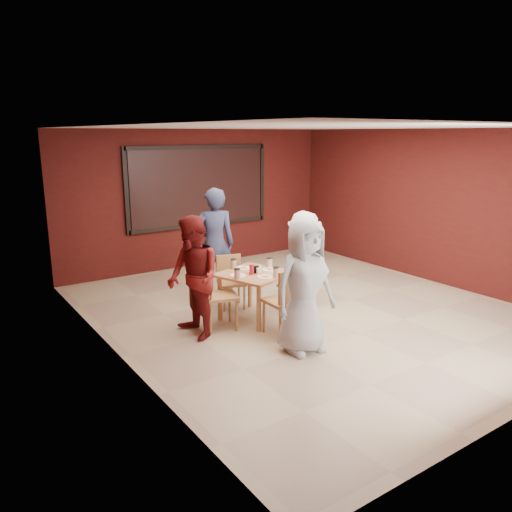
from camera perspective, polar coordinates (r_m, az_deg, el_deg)
floor at (r=7.94m, az=5.80°, el=-6.21°), size 7.00×7.00×0.00m
window_blinds at (r=10.38m, az=-6.44°, el=7.89°), size 3.00×0.02×1.50m
dining_table at (r=7.38m, az=-0.22°, el=-2.55°), size 1.14×1.14×0.86m
chair_front at (r=6.79m, az=3.55°, el=-4.80°), size 0.47×0.47×0.96m
chair_back at (r=7.97m, az=-2.93°, el=-2.54°), size 0.50×0.50×0.83m
chair_left at (r=7.05m, az=-4.79°, el=-4.10°), size 0.58×0.58×0.96m
chair_right at (r=7.92m, az=4.56°, el=-2.76°), size 0.50×0.50×0.81m
diner_front at (r=6.25m, az=5.55°, el=-3.47°), size 0.87×0.59×1.72m
diner_back at (r=8.25m, az=-4.77°, el=1.35°), size 0.79×0.66×1.87m
diner_left at (r=6.72m, az=-7.18°, el=-2.49°), size 0.65×0.83×1.67m
diner_right at (r=8.05m, az=5.49°, el=-0.25°), size 0.78×1.09×1.52m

